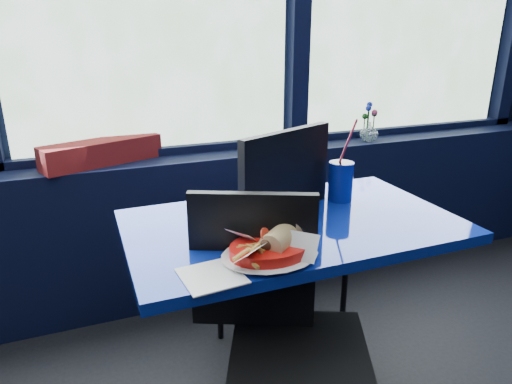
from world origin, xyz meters
The scene contains 10 objects.
window_sill centered at (0.00, 2.87, 0.40)m, with size 5.00×0.26×0.80m, color black.
near_table centered at (0.30, 2.00, 0.57)m, with size 1.20×0.70×0.75m.
chair_near_front centered at (0.13, 1.73, 0.54)m, with size 0.56×0.56×0.94m.
chair_near_back centered at (0.37, 2.22, 0.61)m, with size 0.64×0.64×1.07m.
planter_box centered at (-0.30, 2.88, 0.86)m, with size 0.57×0.14×0.11m, color maroon.
flower_vase centered at (1.19, 2.82, 0.87)m, with size 0.14×0.15×0.23m.
food_basket centered at (0.11, 1.76, 0.79)m, with size 0.31×0.31×0.10m.
ketchup_bottle centered at (0.23, 2.14, 0.86)m, with size 0.07×0.07×0.25m.
soda_cup centered at (0.58, 2.13, 0.83)m, with size 0.10×0.10×0.34m.
napkin centered at (-0.09, 1.72, 0.75)m, with size 0.17×0.17×0.00m, color white.
Camera 1 is at (-0.39, 0.62, 1.40)m, focal length 32.00 mm.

